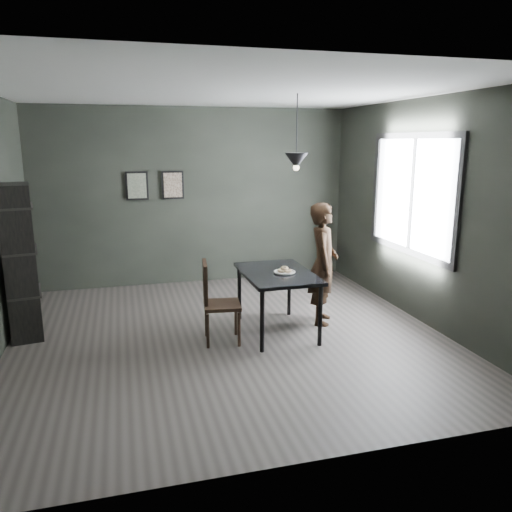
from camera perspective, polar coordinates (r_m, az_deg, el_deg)
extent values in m
plane|color=#332E2C|center=(6.04, -3.12, -9.12)|extent=(5.00, 5.00, 0.00)
cube|color=black|center=(8.11, -6.98, 6.72)|extent=(5.00, 0.10, 2.80)
cube|color=silver|center=(5.62, -3.49, 18.36)|extent=(5.00, 5.00, 0.02)
cube|color=white|center=(6.77, 17.45, 6.71)|extent=(0.02, 1.80, 1.40)
cube|color=black|center=(6.77, 17.38, 6.71)|extent=(0.04, 1.96, 1.56)
cube|color=black|center=(5.95, 2.45, -2.03)|extent=(0.80, 1.20, 0.04)
cylinder|color=black|center=(5.48, 0.71, -7.48)|extent=(0.05, 0.05, 0.71)
cylinder|color=black|center=(5.69, 7.35, -6.79)|extent=(0.05, 0.05, 0.71)
cylinder|color=black|center=(6.47, -1.91, -4.24)|extent=(0.05, 0.05, 0.71)
cylinder|color=black|center=(6.65, 3.81, -3.78)|extent=(0.05, 0.05, 0.71)
cylinder|color=white|center=(5.90, 3.28, -1.90)|extent=(0.23, 0.23, 0.01)
torus|color=beige|center=(5.90, 3.66, -1.70)|extent=(0.09, 0.09, 0.03)
torus|color=beige|center=(5.90, 2.92, -1.68)|extent=(0.09, 0.09, 0.03)
torus|color=beige|center=(5.89, 3.29, -1.40)|extent=(0.10, 0.10, 0.05)
imported|color=black|center=(6.32, 7.68, -0.87)|extent=(0.56, 0.66, 1.54)
cube|color=black|center=(5.75, -3.91, -5.61)|extent=(0.46, 0.46, 0.04)
cube|color=black|center=(5.66, -5.83, -2.96)|extent=(0.09, 0.41, 0.45)
cylinder|color=black|center=(5.66, -5.53, -8.55)|extent=(0.04, 0.04, 0.40)
cylinder|color=black|center=(5.68, -1.94, -8.39)|extent=(0.04, 0.04, 0.40)
cylinder|color=black|center=(5.99, -5.70, -7.32)|extent=(0.04, 0.04, 0.40)
cylinder|color=black|center=(6.01, -2.32, -7.18)|extent=(0.04, 0.04, 0.40)
cube|color=black|center=(6.39, -25.33, -0.64)|extent=(0.43, 0.65, 1.81)
cylinder|color=black|center=(5.93, 4.69, 14.43)|extent=(0.01, 0.01, 0.75)
cone|color=black|center=(5.93, 4.62, 10.81)|extent=(0.28, 0.28, 0.18)
sphere|color=#FFE0B2|center=(5.93, 4.61, 10.04)|extent=(0.07, 0.07, 0.07)
cube|color=black|center=(7.98, -13.45, 7.81)|extent=(0.34, 0.03, 0.44)
cube|color=#384E40|center=(7.96, -13.45, 7.80)|extent=(0.28, 0.01, 0.38)
cube|color=black|center=(8.02, -9.49, 8.01)|extent=(0.34, 0.03, 0.44)
cube|color=brown|center=(8.00, -9.47, 8.00)|extent=(0.28, 0.01, 0.38)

